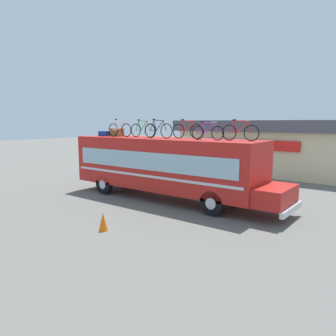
% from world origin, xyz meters
% --- Properties ---
extents(ground_plane, '(120.00, 120.00, 0.00)m').
position_xyz_m(ground_plane, '(0.00, 0.00, 0.00)').
color(ground_plane, '#605E59').
extents(bus, '(11.85, 2.62, 3.15)m').
position_xyz_m(bus, '(0.19, 0.00, 1.82)').
color(bus, red).
rests_on(bus, ground).
extents(luggage_bag_1, '(0.62, 0.44, 0.28)m').
position_xyz_m(luggage_bag_1, '(-4.29, -0.11, 3.29)').
color(luggage_bag_1, '#193899').
rests_on(luggage_bag_1, bus).
extents(luggage_bag_2, '(0.63, 0.53, 0.45)m').
position_xyz_m(luggage_bag_2, '(-3.51, 0.16, 3.37)').
color(luggage_bag_2, olive).
rests_on(luggage_bag_2, bus).
extents(rooftop_bicycle_1, '(1.76, 0.44, 0.98)m').
position_xyz_m(rooftop_bicycle_1, '(-2.84, -0.28, 3.55)').
color(rooftop_bicycle_1, black).
rests_on(rooftop_bicycle_1, bus).
extents(rooftop_bicycle_2, '(1.74, 0.44, 0.96)m').
position_xyz_m(rooftop_bicycle_2, '(-1.49, 0.12, 3.54)').
color(rooftop_bicycle_2, black).
rests_on(rooftop_bicycle_2, bus).
extents(rooftop_bicycle_3, '(1.79, 0.44, 0.98)m').
position_xyz_m(rooftop_bicycle_3, '(-0.13, -0.21, 3.55)').
color(rooftop_bicycle_3, black).
rests_on(rooftop_bicycle_3, bus).
extents(rooftop_bicycle_4, '(1.79, 0.44, 0.96)m').
position_xyz_m(rooftop_bicycle_4, '(1.26, 0.34, 3.55)').
color(rooftop_bicycle_4, black).
rests_on(rooftop_bicycle_4, bus).
extents(rooftop_bicycle_5, '(1.67, 0.44, 0.86)m').
position_xyz_m(rooftop_bicycle_5, '(2.73, -0.21, 3.51)').
color(rooftop_bicycle_5, black).
rests_on(rooftop_bicycle_5, bus).
extents(rooftop_bicycle_6, '(1.74, 0.44, 0.94)m').
position_xyz_m(rooftop_bicycle_6, '(4.13, 0.17, 3.54)').
color(rooftop_bicycle_6, black).
rests_on(rooftop_bicycle_6, bus).
extents(roadside_building, '(13.14, 9.91, 4.08)m').
position_xyz_m(roadside_building, '(0.64, 13.75, 2.10)').
color(roadside_building, beige).
rests_on(roadside_building, ground).
extents(traffic_cone, '(0.34, 0.34, 0.69)m').
position_xyz_m(traffic_cone, '(1.37, -5.26, 0.35)').
color(traffic_cone, orange).
rests_on(traffic_cone, ground).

